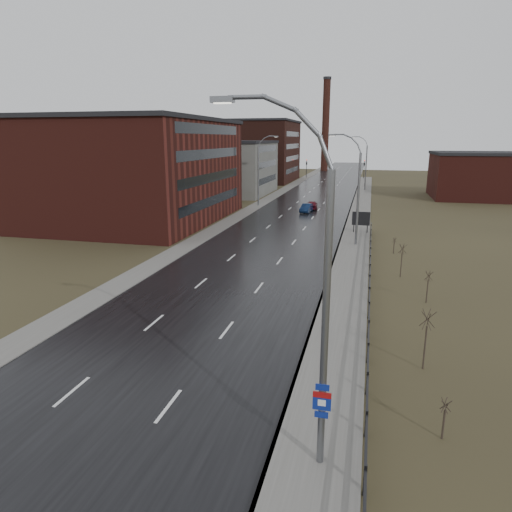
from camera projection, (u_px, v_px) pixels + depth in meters
The scene contains 25 objects.
ground at pixel (59, 462), 15.78m from camera, with size 320.00×320.00×0.00m, color #2D2819.
road at pixel (304, 209), 72.16m from camera, with size 14.00×300.00×0.06m, color black.
sidewalk_right at pixel (353, 247), 46.64m from camera, with size 3.20×180.00×0.18m, color #595651.
curb_right at pixel (338, 246), 46.99m from camera, with size 0.16×180.00×0.18m, color slate.
sidewalk_left at pixel (254, 207), 74.07m from camera, with size 2.40×260.00×0.12m, color #595651.
warehouse_near at pixel (135, 170), 61.30m from camera, with size 22.44×28.56×13.50m.
warehouse_mid at pixel (229, 167), 91.98m from camera, with size 16.32×20.40×10.50m.
warehouse_far at pixel (245, 151), 120.71m from camera, with size 26.52×24.48×15.50m.
building_right at pixel (484, 175), 84.68m from camera, with size 18.36×16.32×8.50m.
smokestack at pixel (326, 125), 154.27m from camera, with size 2.70×2.70×30.70m.
streetlight_main at pixel (316, 298), 14.16m from camera, with size 3.91×0.29×12.11m.
streetlight_right_mid at pixel (356, 190), 46.17m from camera, with size 3.36×0.28×11.35m.
streetlight_left at pixel (260, 170), 74.39m from camera, with size 3.36×0.28×11.35m.
streetlight_right_far at pixel (365, 163), 96.91m from camera, with size 3.36×0.28×11.35m.
guardrail at pixel (369, 295), 30.40m from camera, with size 0.10×53.05×1.10m.
shrub_b at pixel (444, 418), 16.78m from camera, with size 0.40×0.42×1.64m.
shrub_c at pixel (426, 338), 21.77m from camera, with size 0.71×0.75×3.03m.
shrub_d at pixel (428, 286), 30.81m from camera, with size 0.53×0.56×2.23m.
shrub_e at pixel (402, 260), 36.51m from camera, with size 0.65×0.68×2.75m.
shrub_f at pixel (394, 245), 44.17m from camera, with size 0.39×0.41×1.59m.
billboard at pixel (361, 219), 53.04m from camera, with size 2.04×0.17×2.64m.
traffic_light_left at pixel (307, 161), 129.27m from camera, with size 0.58×2.73×5.30m.
traffic_light_right at pixel (365, 162), 125.52m from camera, with size 0.58×2.73×5.30m.
car_near at pixel (307, 208), 68.81m from camera, with size 1.35×3.88×1.28m, color #0C1D3E.
car_far at pixel (312, 205), 71.74m from camera, with size 1.64×4.08×1.39m, color #4E0D17.
Camera 1 is at (9.91, -11.45, 10.84)m, focal length 32.00 mm.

